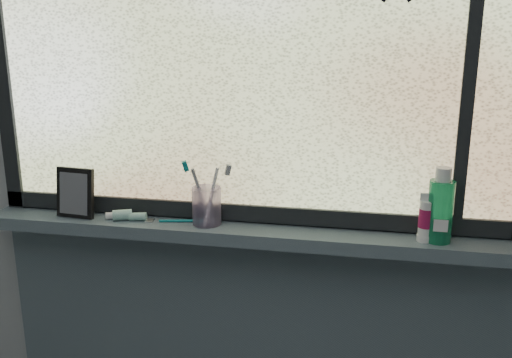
{
  "coord_description": "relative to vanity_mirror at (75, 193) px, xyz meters",
  "views": [
    {
      "loc": [
        0.34,
        -0.33,
        1.61
      ],
      "look_at": [
        0.07,
        1.05,
        1.22
      ],
      "focal_mm": 40.0,
      "sensor_mm": 36.0,
      "label": 1
    }
  ],
  "objects": [
    {
      "name": "toothbrush_cup",
      "position": [
        0.42,
        0.01,
        -0.02
      ],
      "size": [
        0.11,
        0.11,
        0.11
      ],
      "primitive_type": "cylinder",
      "rotation": [
        0.0,
        0.0,
        0.36
      ],
      "color": "#AF97C7",
      "rests_on": "windowsill"
    },
    {
      "name": "toothpaste_tube",
      "position": [
        0.17,
        -0.0,
        -0.06
      ],
      "size": [
        0.19,
        0.1,
        0.03
      ],
      "primitive_type": null,
      "rotation": [
        0.0,
        0.0,
        0.35
      ],
      "color": "white",
      "rests_on": "windowsill"
    },
    {
      "name": "windowsill",
      "position": [
        0.53,
        0.01,
        -0.1
      ],
      "size": [
        1.62,
        0.14,
        0.04
      ],
      "primitive_type": "cube",
      "color": "#4D5C66",
      "rests_on": "wall_back"
    },
    {
      "name": "toothbrush_lying",
      "position": [
        0.34,
        0.01,
        -0.07
      ],
      "size": [
        0.18,
        0.06,
        0.01
      ],
      "primitive_type": null,
      "rotation": [
        0.0,
        0.0,
        0.21
      ],
      "color": "#0D777D",
      "rests_on": "windowsill"
    },
    {
      "name": "cream_tube",
      "position": [
        1.05,
        -0.0,
        -0.0
      ],
      "size": [
        0.04,
        0.04,
        0.1
      ],
      "primitive_type": "cylinder",
      "rotation": [
        0.0,
        0.0,
        -0.14
      ],
      "color": "silver",
      "rests_on": "windowsill"
    },
    {
      "name": "vanity_mirror",
      "position": [
        0.0,
        0.0,
        0.0
      ],
      "size": [
        0.13,
        0.07,
        0.15
      ],
      "primitive_type": "cube",
      "rotation": [
        0.0,
        0.0,
        -0.1
      ],
      "color": "black",
      "rests_on": "windowsill"
    },
    {
      "name": "frame_mullion",
      "position": [
        1.13,
        0.06,
        0.43
      ],
      "size": [
        0.03,
        0.03,
        1.0
      ],
      "primitive_type": "cube",
      "color": "black",
      "rests_on": "wall_back"
    },
    {
      "name": "mouthwash_bottle",
      "position": [
        1.08,
        0.0,
        0.03
      ],
      "size": [
        0.09,
        0.09,
        0.17
      ],
      "primitive_type": "cylinder",
      "rotation": [
        0.0,
        0.0,
        0.31
      ],
      "color": "#20A667",
      "rests_on": "windowsill"
    },
    {
      "name": "frame_left",
      "position": [
        -0.24,
        0.06,
        0.43
      ],
      "size": [
        0.05,
        0.03,
        1.1
      ],
      "primitive_type": "cube",
      "color": "black",
      "rests_on": "wall_back"
    },
    {
      "name": "frame_bottom",
      "position": [
        0.53,
        0.06,
        -0.05
      ],
      "size": [
        1.6,
        0.03,
        0.05
      ],
      "primitive_type": "cube",
      "color": "black",
      "rests_on": "windowsill"
    },
    {
      "name": "window_pane",
      "position": [
        0.53,
        0.06,
        0.43
      ],
      "size": [
        1.5,
        0.01,
        1.0
      ],
      "primitive_type": "cube",
      "color": "silver",
      "rests_on": "wall_back"
    },
    {
      "name": "wall_back",
      "position": [
        0.53,
        0.08,
        0.15
      ],
      "size": [
        3.0,
        0.01,
        2.5
      ],
      "primitive_type": "cube",
      "color": "#9EA3A8",
      "rests_on": "ground"
    }
  ]
}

